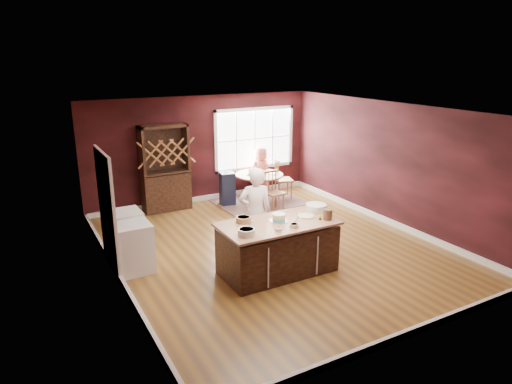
{
  "coord_description": "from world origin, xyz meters",
  "views": [
    {
      "loc": [
        -4.3,
        -7.15,
        3.66
      ],
      "look_at": [
        -0.13,
        0.42,
        1.05
      ],
      "focal_mm": 32.0,
      "sensor_mm": 36.0,
      "label": 1
    }
  ],
  "objects_px": {
    "kitchen_island": "(278,248)",
    "chair_east": "(284,178)",
    "baker": "(255,213)",
    "hutch": "(165,168)",
    "chair_north": "(254,175)",
    "layer_cake": "(279,217)",
    "seated_woman": "(261,171)",
    "toddler": "(226,172)",
    "high_chair": "(227,188)",
    "chair_south": "(275,191)",
    "dryer": "(125,235)",
    "washer": "(134,248)",
    "dining_table": "(259,182)"
  },
  "relations": [
    {
      "from": "chair_north",
      "to": "dryer",
      "type": "xyz_separation_m",
      "value": [
        -4.14,
        -2.57,
        -0.04
      ]
    },
    {
      "from": "dryer",
      "to": "dining_table",
      "type": "bearing_deg",
      "value": 24.24
    },
    {
      "from": "dining_table",
      "to": "dryer",
      "type": "relative_size",
      "value": 1.35
    },
    {
      "from": "kitchen_island",
      "to": "chair_north",
      "type": "height_order",
      "value": "chair_north"
    },
    {
      "from": "dining_table",
      "to": "high_chair",
      "type": "distance_m",
      "value": 0.83
    },
    {
      "from": "seated_woman",
      "to": "high_chair",
      "type": "distance_m",
      "value": 1.18
    },
    {
      "from": "dining_table",
      "to": "toddler",
      "type": "height_order",
      "value": "toddler"
    },
    {
      "from": "chair_east",
      "to": "seated_woman",
      "type": "relative_size",
      "value": 0.8
    },
    {
      "from": "baker",
      "to": "hutch",
      "type": "relative_size",
      "value": 0.82
    },
    {
      "from": "seated_woman",
      "to": "toddler",
      "type": "height_order",
      "value": "seated_woman"
    },
    {
      "from": "dining_table",
      "to": "chair_south",
      "type": "distance_m",
      "value": 0.78
    },
    {
      "from": "baker",
      "to": "high_chair",
      "type": "relative_size",
      "value": 1.98
    },
    {
      "from": "layer_cake",
      "to": "chair_south",
      "type": "height_order",
      "value": "layer_cake"
    },
    {
      "from": "dining_table",
      "to": "high_chair",
      "type": "bearing_deg",
      "value": 163.0
    },
    {
      "from": "chair_east",
      "to": "high_chair",
      "type": "relative_size",
      "value": 1.23
    },
    {
      "from": "baker",
      "to": "chair_north",
      "type": "height_order",
      "value": "baker"
    },
    {
      "from": "baker",
      "to": "chair_south",
      "type": "distance_m",
      "value": 2.66
    },
    {
      "from": "kitchen_island",
      "to": "chair_east",
      "type": "xyz_separation_m",
      "value": [
        2.41,
        3.64,
        0.1
      ]
    },
    {
      "from": "hutch",
      "to": "dryer",
      "type": "height_order",
      "value": "hutch"
    },
    {
      "from": "chair_south",
      "to": "dryer",
      "type": "xyz_separation_m",
      "value": [
        -3.82,
        -0.94,
        -0.04
      ]
    },
    {
      "from": "kitchen_island",
      "to": "chair_north",
      "type": "xyz_separation_m",
      "value": [
        1.96,
        4.44,
        0.05
      ]
    },
    {
      "from": "chair_east",
      "to": "high_chair",
      "type": "xyz_separation_m",
      "value": [
        -1.55,
        0.19,
        -0.1
      ]
    },
    {
      "from": "kitchen_island",
      "to": "chair_east",
      "type": "height_order",
      "value": "chair_east"
    },
    {
      "from": "baker",
      "to": "chair_east",
      "type": "distance_m",
      "value": 3.77
    },
    {
      "from": "dining_table",
      "to": "hutch",
      "type": "distance_m",
      "value": 2.4
    },
    {
      "from": "kitchen_island",
      "to": "layer_cake",
      "type": "relative_size",
      "value": 6.25
    },
    {
      "from": "chair_east",
      "to": "seated_woman",
      "type": "xyz_separation_m",
      "value": [
        -0.43,
        0.47,
        0.13
      ]
    },
    {
      "from": "kitchen_island",
      "to": "chair_east",
      "type": "bearing_deg",
      "value": 56.51
    },
    {
      "from": "chair_north",
      "to": "dryer",
      "type": "height_order",
      "value": "chair_north"
    },
    {
      "from": "layer_cake",
      "to": "washer",
      "type": "distance_m",
      "value": 2.58
    },
    {
      "from": "kitchen_island",
      "to": "chair_east",
      "type": "distance_m",
      "value": 4.37
    },
    {
      "from": "chair_south",
      "to": "washer",
      "type": "xyz_separation_m",
      "value": [
        -3.82,
        -1.58,
        -0.06
      ]
    },
    {
      "from": "kitchen_island",
      "to": "toddler",
      "type": "height_order",
      "value": "toddler"
    },
    {
      "from": "chair_east",
      "to": "chair_north",
      "type": "bearing_deg",
      "value": 45.08
    },
    {
      "from": "baker",
      "to": "chair_east",
      "type": "xyz_separation_m",
      "value": [
        2.43,
        2.87,
        -0.33
      ]
    },
    {
      "from": "dining_table",
      "to": "chair_south",
      "type": "xyz_separation_m",
      "value": [
        -0.0,
        -0.78,
        -0.04
      ]
    },
    {
      "from": "dining_table",
      "to": "layer_cake",
      "type": "bearing_deg",
      "value": -114.19
    },
    {
      "from": "kitchen_island",
      "to": "dryer",
      "type": "distance_m",
      "value": 2.87
    },
    {
      "from": "chair_east",
      "to": "chair_south",
      "type": "bearing_deg",
      "value": 152.67
    },
    {
      "from": "hutch",
      "to": "seated_woman",
      "type": "bearing_deg",
      "value": -1.42
    },
    {
      "from": "dining_table",
      "to": "chair_north",
      "type": "xyz_separation_m",
      "value": [
        0.32,
        0.85,
        -0.04
      ]
    },
    {
      "from": "baker",
      "to": "hutch",
      "type": "height_order",
      "value": "hutch"
    },
    {
      "from": "high_chair",
      "to": "dryer",
      "type": "bearing_deg",
      "value": -136.33
    },
    {
      "from": "chair_south",
      "to": "seated_woman",
      "type": "distance_m",
      "value": 1.35
    },
    {
      "from": "kitchen_island",
      "to": "baker",
      "type": "xyz_separation_m",
      "value": [
        -0.02,
        0.77,
        0.42
      ]
    },
    {
      "from": "toddler",
      "to": "kitchen_island",
      "type": "bearing_deg",
      "value": -102.73
    },
    {
      "from": "washer",
      "to": "high_chair",
      "type": "bearing_deg",
      "value": 40.6
    },
    {
      "from": "seated_woman",
      "to": "washer",
      "type": "xyz_separation_m",
      "value": [
        -4.16,
        -2.88,
        -0.23
      ]
    },
    {
      "from": "chair_south",
      "to": "seated_woman",
      "type": "bearing_deg",
      "value": 71.21
    },
    {
      "from": "baker",
      "to": "layer_cake",
      "type": "relative_size",
      "value": 5.33
    }
  ]
}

